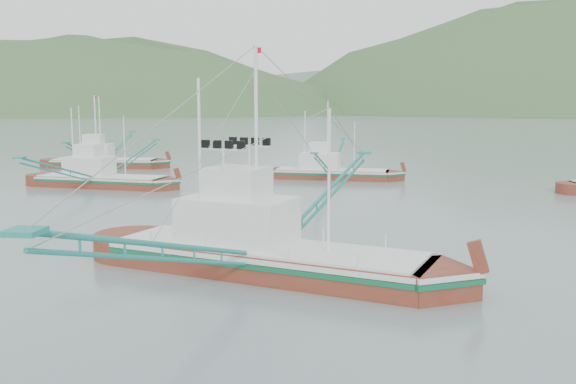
# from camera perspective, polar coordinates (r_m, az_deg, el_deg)

# --- Properties ---
(ground) EXTENTS (1200.00, 1200.00, 0.00)m
(ground) POSITION_cam_1_polar(r_m,az_deg,el_deg) (32.86, -1.28, -7.03)
(ground) COLOR slate
(ground) RESTS_ON ground
(main_boat) EXTENTS (17.05, 29.03, 12.10)m
(main_boat) POSITION_cam_1_polar(r_m,az_deg,el_deg) (31.95, -2.17, -3.10)
(main_boat) COLOR maroon
(main_boat) RESTS_ON ground
(bg_boat_left) EXTENTS (13.66, 23.93, 9.74)m
(bg_boat_left) POSITION_cam_1_polar(r_m,az_deg,el_deg) (66.40, -16.38, 1.77)
(bg_boat_left) COLOR maroon
(bg_boat_left) RESTS_ON ground
(bg_boat_far) EXTENTS (12.77, 22.69, 9.20)m
(bg_boat_far) POSITION_cam_1_polar(r_m,az_deg,el_deg) (70.34, 3.70, 2.19)
(bg_boat_far) COLOR maroon
(bg_boat_far) RESTS_ON ground
(bg_boat_extra) EXTENTS (13.48, 24.06, 9.74)m
(bg_boat_extra) POSITION_cam_1_polar(r_m,az_deg,el_deg) (85.30, -16.12, 3.00)
(bg_boat_extra) COLOR maroon
(bg_boat_extra) RESTS_ON ground
(headland_left) EXTENTS (448.00, 308.00, 210.00)m
(headland_left) POSITION_cam_1_polar(r_m,az_deg,el_deg) (432.79, -18.39, 6.68)
(headland_left) COLOR #37592D
(headland_left) RESTS_ON ground
(ridge_distant) EXTENTS (960.00, 400.00, 240.00)m
(ridge_distant) POSITION_cam_1_polar(r_m,az_deg,el_deg) (591.97, 9.52, 7.29)
(ridge_distant) COLOR slate
(ridge_distant) RESTS_ON ground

